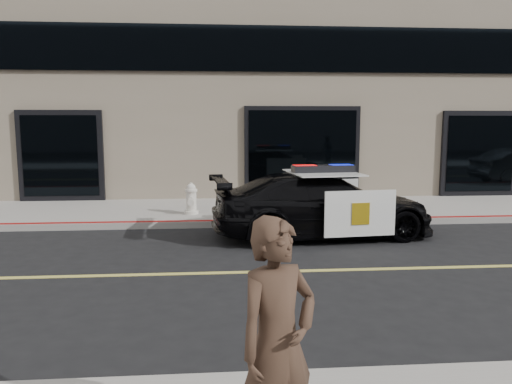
{
  "coord_description": "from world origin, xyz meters",
  "views": [
    {
      "loc": [
        -3.57,
        -7.76,
        2.4
      ],
      "look_at": [
        -2.76,
        2.2,
        1.0
      ],
      "focal_mm": 35.0,
      "sensor_mm": 36.0,
      "label": 1
    }
  ],
  "objects": [
    {
      "name": "fire_hydrant",
      "position": [
        -4.19,
        4.49,
        0.51
      ],
      "size": [
        0.35,
        0.49,
        0.78
      ],
      "color": "silver",
      "rests_on": "sidewalk_n"
    },
    {
      "name": "sidewalk_n",
      "position": [
        0.0,
        5.25,
        0.07
      ],
      "size": [
        60.0,
        3.5,
        0.15
      ],
      "primitive_type": "cube",
      "color": "gray",
      "rests_on": "ground"
    },
    {
      "name": "building_n",
      "position": [
        0.0,
        10.5,
        6.0
      ],
      "size": [
        60.0,
        7.0,
        12.0
      ],
      "primitive_type": "cube",
      "color": "#756856",
      "rests_on": "ground"
    },
    {
      "name": "ground",
      "position": [
        0.0,
        0.0,
        0.0
      ],
      "size": [
        120.0,
        120.0,
        0.0
      ],
      "primitive_type": "plane",
      "color": "black",
      "rests_on": "ground"
    },
    {
      "name": "pedestrian_a",
      "position": [
        -3.19,
        -4.74,
        0.98
      ],
      "size": [
        0.96,
        0.94,
        1.67
      ],
      "primitive_type": "imported",
      "rotation": [
        0.0,
        0.0,
        0.56
      ],
      "color": "#402C20",
      "rests_on": "sidewalk_s"
    },
    {
      "name": "police_car",
      "position": [
        -1.34,
        2.43,
        0.68
      ],
      "size": [
        2.82,
        5.03,
        1.52
      ],
      "color": "black",
      "rests_on": "ground"
    }
  ]
}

